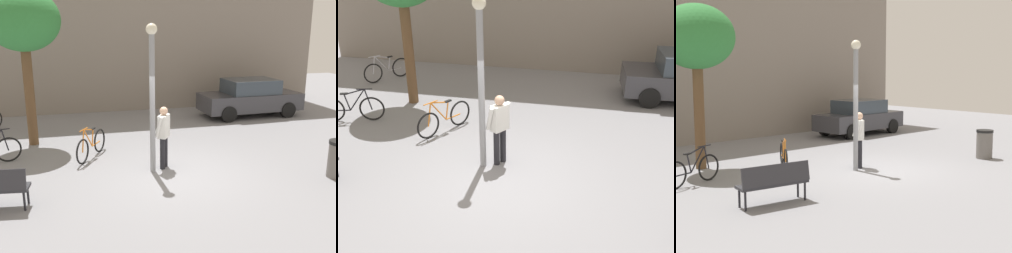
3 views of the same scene
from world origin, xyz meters
The scene contains 7 objects.
ground_plane centered at (0.00, 0.00, 0.00)m, with size 36.00×36.00×0.00m, color gray.
building_facade centered at (0.00, 8.84, 4.28)m, with size 18.08×2.00×8.57m, color gray.
lamppost centered at (-0.49, 0.28, 2.21)m, with size 0.28×0.28×3.77m.
person_by_lamppost centered at (-0.15, 0.49, 0.97)m, with size 0.52×0.62×1.67m.
plaza_tree centered at (-3.70, 3.59, 3.81)m, with size 2.21×2.21×4.82m.
bicycle_orange centered at (-1.98, 1.78, 0.38)m, with size 0.93×1.60×0.97m.
parked_car_charcoal centered at (4.85, 5.58, 0.77)m, with size 4.28×1.98×1.55m.
Camera 1 is at (-2.48, -8.95, 3.70)m, focal length 40.99 mm.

